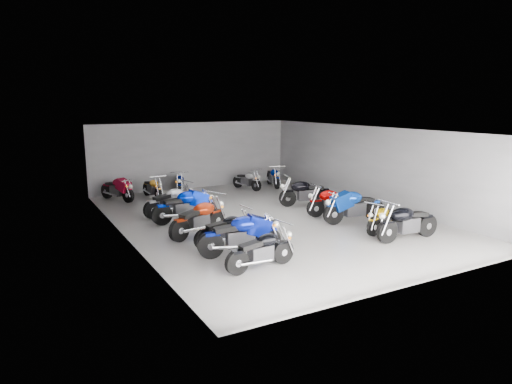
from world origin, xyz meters
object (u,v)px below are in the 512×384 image
motorcycle_left_d (199,219)px  motorcycle_right_d (333,202)px  motorcycle_left_c (226,230)px  motorcycle_back_e (247,180)px  motorcycle_left_a (262,250)px  motorcycle_back_b (153,188)px  motorcycle_left_b (241,235)px  motorcycle_right_b (385,218)px  motorcycle_right_c (354,207)px  motorcycle_back_f (273,177)px  motorcycle_left_e (185,206)px  motorcycle_left_f (171,201)px  motorcycle_right_a (407,222)px  motorcycle_back_a (117,189)px  motorcycle_right_e (306,193)px  motorcycle_back_c (180,183)px  drain_grate (272,221)px

motorcycle_left_d → motorcycle_right_d: (5.34, 0.02, -0.03)m
motorcycle_left_c → motorcycle_back_e: (4.66, 7.53, -0.03)m
motorcycle_left_a → motorcycle_back_b: size_ratio=1.04×
motorcycle_left_a → motorcycle_left_c: bearing=173.5°
motorcycle_left_c → motorcycle_left_b: bearing=-3.9°
motorcycle_right_d → motorcycle_back_b: size_ratio=1.11×
motorcycle_left_c → motorcycle_right_b: bearing=73.3°
motorcycle_right_c → motorcycle_back_f: size_ratio=1.18×
motorcycle_left_e → motorcycle_right_c: 5.91m
motorcycle_left_e → motorcycle_left_f: motorcycle_left_e is taller
motorcycle_right_a → motorcycle_back_e: bearing=5.5°
motorcycle_left_c → motorcycle_left_e: size_ratio=0.85×
motorcycle_right_c → motorcycle_back_a: bearing=49.0°
motorcycle_left_e → motorcycle_right_e: (5.18, 0.05, -0.02)m
motorcycle_left_a → motorcycle_left_f: 6.51m
motorcycle_right_c → motorcycle_right_d: size_ratio=1.09×
motorcycle_left_e → motorcycle_back_b: motorcycle_left_e is taller
motorcycle_left_d → motorcycle_left_e: motorcycle_left_e is taller
motorcycle_right_e → motorcycle_left_b: bearing=147.2°
motorcycle_left_b → motorcycle_right_d: size_ratio=1.08×
motorcycle_left_d → motorcycle_right_c: bearing=56.5°
motorcycle_left_d → motorcycle_back_c: (1.73, 6.66, -0.06)m
motorcycle_right_c → motorcycle_left_b: bearing=112.7°
motorcycle_left_a → motorcycle_left_d: motorcycle_left_d is taller
motorcycle_left_c → motorcycle_back_e: 8.86m
motorcycle_left_f → motorcycle_right_e: (5.31, -1.15, 0.02)m
motorcycle_left_c → motorcycle_right_b: 5.24m
motorcycle_left_d → motorcycle_right_c: motorcycle_right_c is taller
motorcycle_right_a → motorcycle_back_c: (-3.65, 10.16, -0.06)m
motorcycle_left_a → motorcycle_left_f: size_ratio=0.95×
motorcycle_back_f → motorcycle_left_e: bearing=51.2°
motorcycle_left_a → motorcycle_right_d: bearing=119.1°
motorcycle_left_a → motorcycle_left_c: (0.03, 2.15, -0.01)m
drain_grate → motorcycle_left_a: 4.70m
motorcycle_left_f → motorcycle_back_a: size_ratio=1.09×
motorcycle_right_e → motorcycle_back_b: size_ratio=1.13×
drain_grate → motorcycle_right_d: 2.53m
motorcycle_left_b → motorcycle_right_c: size_ratio=0.99×
motorcycle_left_c → motorcycle_back_f: 9.77m
motorcycle_left_c → motorcycle_back_c: (1.43, 8.02, 0.01)m
motorcycle_left_f → motorcycle_back_b: size_ratio=1.10×
motorcycle_left_e → motorcycle_left_f: (-0.12, 1.20, -0.04)m
motorcycle_left_a → motorcycle_back_c: 10.27m
motorcycle_back_a → motorcycle_left_b: bearing=74.4°
motorcycle_left_d → motorcycle_left_e: size_ratio=0.93×
motorcycle_left_e → motorcycle_back_e: size_ratio=1.27×
motorcycle_left_b → motorcycle_right_a: motorcycle_left_b is taller
drain_grate → motorcycle_back_f: 6.88m
motorcycle_left_e → motorcycle_back_a: bearing=-165.0°
drain_grate → motorcycle_left_d: (-2.89, -0.36, 0.55)m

